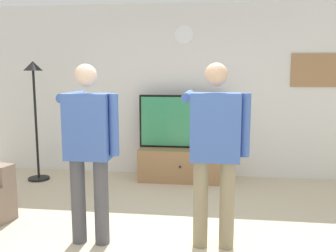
{
  "coord_description": "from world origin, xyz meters",
  "views": [
    {
      "loc": [
        0.54,
        -2.94,
        1.69
      ],
      "look_at": [
        0.01,
        1.2,
        1.05
      ],
      "focal_mm": 39.64,
      "sensor_mm": 36.0,
      "label": 1
    }
  ],
  "objects": [
    {
      "name": "back_wall",
      "position": [
        0.0,
        2.95,
        1.35
      ],
      "size": [
        6.4,
        0.1,
        2.7
      ],
      "primitive_type": "cube",
      "color": "silver",
      "rests_on": "ground_plane"
    },
    {
      "name": "tv_stand",
      "position": [
        0.05,
        2.6,
        0.25
      ],
      "size": [
        1.29,
        0.56,
        0.5
      ],
      "color": "#997047",
      "rests_on": "ground_plane"
    },
    {
      "name": "television",
      "position": [
        0.05,
        2.65,
        0.9
      ],
      "size": [
        1.32,
        0.07,
        0.81
      ],
      "color": "black",
      "rests_on": "tv_stand"
    },
    {
      "name": "wall_clock",
      "position": [
        0.05,
        2.89,
        2.22
      ],
      "size": [
        0.28,
        0.03,
        0.28
      ],
      "primitive_type": "cylinder",
      "rotation": [
        1.57,
        0.0,
        0.0
      ],
      "color": "white"
    },
    {
      "name": "framed_picture",
      "position": [
        2.03,
        2.9,
        1.68
      ],
      "size": [
        0.73,
        0.04,
        0.5
      ],
      "primitive_type": "cube",
      "color": "#997047"
    },
    {
      "name": "floor_lamp",
      "position": [
        -2.15,
        2.32,
        1.3
      ],
      "size": [
        0.32,
        0.32,
        1.81
      ],
      "color": "black",
      "rests_on": "ground_plane"
    },
    {
      "name": "person_standing_nearer_lamp",
      "position": [
        -0.65,
        0.4,
        0.99
      ],
      "size": [
        0.6,
        0.78,
        1.74
      ],
      "color": "#4C4C51",
      "rests_on": "ground_plane"
    },
    {
      "name": "person_standing_nearer_couch",
      "position": [
        0.55,
        0.46,
        1.0
      ],
      "size": [
        0.63,
        0.78,
        1.75
      ],
      "color": "gray",
      "rests_on": "ground_plane"
    }
  ]
}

